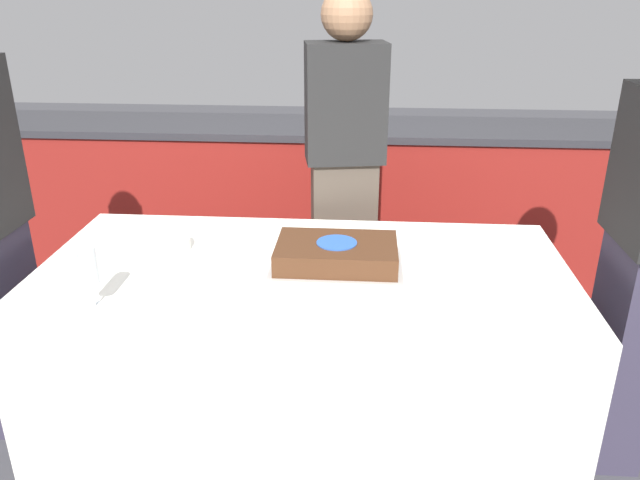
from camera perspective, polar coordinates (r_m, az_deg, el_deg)
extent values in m
plane|color=#424247|center=(2.64, -1.32, -17.10)|extent=(14.00, 14.00, 0.00)
cube|color=maroon|center=(3.78, 0.88, 3.37)|extent=(4.40, 0.55, 0.88)
cube|color=#2D2D33|center=(3.65, 0.92, 10.20)|extent=(4.40, 0.58, 0.04)
cube|color=white|center=(2.42, -1.40, -10.32)|extent=(1.89, 0.93, 0.74)
cube|color=#B7B2AD|center=(2.25, 1.52, -2.17)|extent=(0.47, 0.32, 0.00)
cube|color=#472816|center=(2.23, 1.53, -1.21)|extent=(0.43, 0.28, 0.08)
cylinder|color=#2D5BB7|center=(2.21, 1.54, -0.24)|extent=(0.14, 0.14, 0.00)
cylinder|color=white|center=(2.44, -14.40, -0.34)|extent=(0.23, 0.23, 0.04)
cylinder|color=white|center=(2.08, -19.89, -5.74)|extent=(0.07, 0.07, 0.00)
cylinder|color=white|center=(2.06, -20.04, -4.70)|extent=(0.01, 0.01, 0.08)
cylinder|color=white|center=(2.02, -20.42, -2.19)|extent=(0.06, 0.06, 0.12)
cylinder|color=white|center=(2.53, 1.70, 0.80)|extent=(0.19, 0.19, 0.00)
cube|color=white|center=(1.91, -2.06, -6.76)|extent=(0.15, 0.11, 0.02)
cube|color=#4C4238|center=(2.97, 2.12, -1.55)|extent=(0.31, 0.21, 0.94)
cube|color=black|center=(2.75, 2.34, 12.38)|extent=(0.37, 0.25, 0.51)
sphere|color=#936B4C|center=(2.71, 2.47, 19.92)|extent=(0.22, 0.22, 0.22)
cube|color=#383347|center=(2.75, -26.54, -7.39)|extent=(0.16, 0.28, 0.84)
cube|color=#383347|center=(2.56, 25.87, -9.19)|extent=(0.16, 0.32, 0.87)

